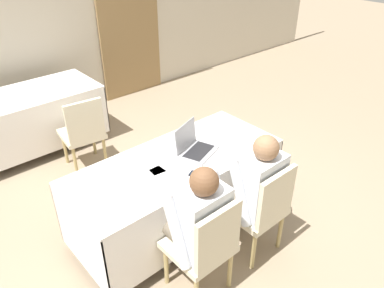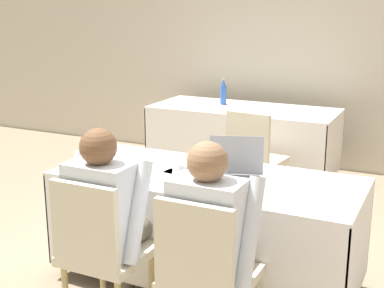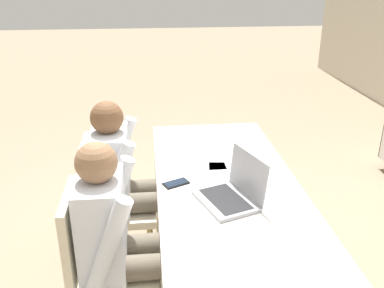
% 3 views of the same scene
% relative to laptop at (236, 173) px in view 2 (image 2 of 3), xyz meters
% --- Properties ---
extents(ground_plane, '(24.00, 24.00, 0.00)m').
position_rel_laptop_xyz_m(ground_plane, '(-0.20, 0.01, -0.79)').
color(ground_plane, gray).
extents(wall_back, '(12.00, 0.06, 2.70)m').
position_rel_laptop_xyz_m(wall_back, '(-0.20, 2.99, 0.56)').
color(wall_back, beige).
rests_on(wall_back, ground_plane).
extents(conference_table_near, '(1.92, 0.81, 0.75)m').
position_rel_laptop_xyz_m(conference_table_near, '(-0.20, 0.01, -0.23)').
color(conference_table_near, white).
rests_on(conference_table_near, ground_plane).
extents(conference_table_far, '(1.92, 0.81, 0.75)m').
position_rel_laptop_xyz_m(conference_table_far, '(-0.80, 2.26, -0.23)').
color(conference_table_far, white).
rests_on(conference_table_far, ground_plane).
extents(laptop, '(0.40, 0.37, 0.25)m').
position_rel_laptop_xyz_m(laptop, '(0.00, 0.00, 0.00)').
color(laptop, '#99999E').
rests_on(laptop, conference_table_near).
extents(cell_phone, '(0.13, 0.16, 0.01)m').
position_rel_laptop_xyz_m(cell_phone, '(-0.21, -0.28, -0.04)').
color(cell_phone, black).
rests_on(cell_phone, conference_table_near).
extents(paper_beside_laptop, '(0.21, 0.30, 0.00)m').
position_rel_laptop_xyz_m(paper_beside_laptop, '(-0.47, -0.11, -0.05)').
color(paper_beside_laptop, white).
rests_on(paper_beside_laptop, conference_table_near).
extents(paper_centre_table, '(0.24, 0.32, 0.00)m').
position_rel_laptop_xyz_m(paper_centre_table, '(-0.36, 0.08, -0.05)').
color(paper_centre_table, white).
rests_on(paper_centre_table, conference_table_near).
extents(water_bottle, '(0.07, 0.07, 0.28)m').
position_rel_laptop_xyz_m(water_bottle, '(-1.06, 2.34, 0.08)').
color(water_bottle, '#2D5BB7').
rests_on(water_bottle, conference_table_far).
extents(chair_near_left, '(0.44, 0.44, 0.90)m').
position_rel_laptop_xyz_m(chair_near_left, '(-0.52, -0.70, -0.30)').
color(chair_near_left, tan).
rests_on(chair_near_left, ground_plane).
extents(chair_near_right, '(0.44, 0.44, 0.90)m').
position_rel_laptop_xyz_m(chair_near_right, '(0.11, -0.70, -0.30)').
color(chair_near_right, tan).
rests_on(chair_near_right, ground_plane).
extents(chair_far_spare, '(0.49, 0.49, 0.90)m').
position_rel_laptop_xyz_m(chair_far_spare, '(-0.38, 1.43, -0.30)').
color(chair_far_spare, tan).
rests_on(chair_far_spare, ground_plane).
extents(person_checkered_shirt, '(0.50, 0.52, 1.16)m').
position_rel_laptop_xyz_m(person_checkered_shirt, '(-0.52, -0.59, -0.14)').
color(person_checkered_shirt, '#665B4C').
rests_on(person_checkered_shirt, ground_plane).
extents(person_white_shirt, '(0.50, 0.52, 1.16)m').
position_rel_laptop_xyz_m(person_white_shirt, '(0.11, -0.59, -0.14)').
color(person_white_shirt, '#665B4C').
rests_on(person_white_shirt, ground_plane).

